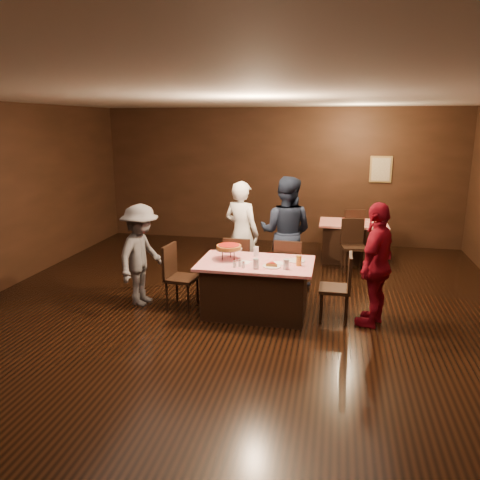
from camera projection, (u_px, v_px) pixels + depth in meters
name	position (u px, v px, depth m)	size (l,w,h in m)	color
room	(229.00, 168.00, 5.61)	(10.00, 10.04, 3.02)	black
main_table	(256.00, 288.00, 6.65)	(1.60, 1.00, 0.77)	red
back_table	(352.00, 241.00, 9.25)	(1.30, 0.90, 0.77)	red
chair_far_left	(239.00, 265.00, 7.42)	(0.42, 0.42, 0.95)	black
chair_far_right	(289.00, 268.00, 7.27)	(0.42, 0.42, 0.95)	black
chair_end_left	(182.00, 277.00, 6.84)	(0.42, 0.42, 0.95)	black
chair_end_right	(335.00, 287.00, 6.42)	(0.42, 0.42, 0.95)	black
chair_back_near	(354.00, 246.00, 8.56)	(0.42, 0.42, 0.95)	black
chair_back_far	(352.00, 230.00, 9.80)	(0.42, 0.42, 0.95)	black
diner_white_jacket	(242.00, 233.00, 7.80)	(0.64, 0.42, 1.75)	white
diner_navy_hoodie	(286.00, 232.00, 7.67)	(0.89, 0.70, 1.84)	#161E31
diner_grey_knit	(141.00, 255.00, 6.93)	(0.98, 0.57, 1.52)	#5B5B60
diner_red_shirt	(376.00, 265.00, 6.19)	(0.99, 0.41, 1.68)	maroon
pizza_stand	(229.00, 247.00, 6.64)	(0.38, 0.38, 0.22)	black
plate_with_slice	(272.00, 265.00, 6.33)	(0.25, 0.25, 0.06)	white
plate_empty	(296.00, 261.00, 6.59)	(0.25, 0.25, 0.01)	white
glass_front_left	(256.00, 264.00, 6.25)	(0.08, 0.08, 0.14)	silver
glass_front_right	(286.00, 264.00, 6.22)	(0.08, 0.08, 0.14)	silver
glass_amber	(299.00, 261.00, 6.38)	(0.08, 0.08, 0.14)	#BF7F26
glass_back	(256.00, 251.00, 6.84)	(0.08, 0.08, 0.14)	silver
condiments	(239.00, 264.00, 6.31)	(0.17, 0.10, 0.09)	silver
napkin_center	(277.00, 263.00, 6.50)	(0.16, 0.16, 0.01)	white
napkin_left	(245.00, 262.00, 6.54)	(0.16, 0.16, 0.01)	white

